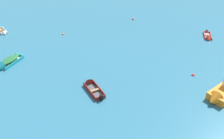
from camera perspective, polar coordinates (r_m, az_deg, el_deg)
rowboat_red_outer_right at (r=42.73m, az=18.52°, el=5.95°), size 1.20×2.99×0.86m
rowboat_maroon_far_right at (r=30.73m, az=-4.18°, el=-3.29°), size 3.19×3.32×1.03m
rowboat_white_near_left at (r=44.94m, az=-20.68°, el=6.85°), size 2.60×2.33×0.77m
rowboat_turquoise_back_row_center at (r=36.51m, az=-20.14°, el=1.17°), size 2.02×3.96×1.26m
mooring_buoy_between_boats_right at (r=46.93m, az=4.19°, el=9.87°), size 0.42×0.42×0.42m
mooring_buoy_central at (r=42.42m, az=-9.64°, el=6.87°), size 0.37×0.37×0.37m
mooring_buoy_trailing at (r=33.94m, az=15.78°, el=-1.12°), size 0.40×0.40×0.40m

